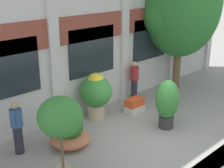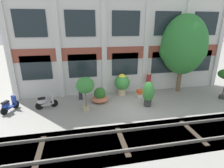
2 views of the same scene
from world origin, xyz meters
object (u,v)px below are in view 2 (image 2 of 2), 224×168
object	(u,v)px
resident_watching_tracks	(80,88)
broadleaf_tree	(183,46)
potted_plant_square_trough	(142,93)
potted_plant_fluted_column	(122,83)
potted_plant_low_pan	(85,86)
potted_plant_wide_bowl	(100,96)
resident_by_doorway	(149,82)
scooter_second_parked	(45,102)
scooter_near_curb	(9,105)
potted_plant_stone_basin	(148,93)

from	to	relation	value
resident_watching_tracks	broadleaf_tree	bearing A→B (deg)	14.77
potted_plant_square_trough	potted_plant_fluted_column	bearing A→B (deg)	156.04
potted_plant_low_pan	potted_plant_wide_bowl	xyz separation A→B (m)	(1.00, 1.09, -1.18)
broadleaf_tree	resident_by_doorway	bearing A→B (deg)	172.82
scooter_second_parked	potted_plant_wide_bowl	bearing A→B (deg)	-9.53
potted_plant_fluted_column	scooter_near_curb	bearing A→B (deg)	-169.95
potted_plant_stone_basin	potted_plant_fluted_column	distance (m)	2.47
broadleaf_tree	potted_plant_fluted_column	bearing A→B (deg)	178.91
resident_by_doorway	potted_plant_stone_basin	bearing A→B (deg)	-57.67
potted_plant_low_pan	resident_watching_tracks	xyz separation A→B (m)	(-0.31, 1.73, -0.74)
scooter_near_curb	scooter_second_parked	world-z (taller)	same
potted_plant_square_trough	resident_by_doorway	xyz separation A→B (m)	(0.85, 0.81, 0.61)
potted_plant_fluted_column	resident_by_doorway	xyz separation A→B (m)	(2.19, 0.22, -0.10)
broadleaf_tree	resident_by_doorway	world-z (taller)	broadleaf_tree
resident_by_doorway	scooter_second_parked	bearing A→B (deg)	-113.75
potted_plant_low_pan	scooter_second_parked	xyz separation A→B (m)	(-2.52, 0.72, -1.15)
potted_plant_square_trough	potted_plant_low_pan	world-z (taller)	potted_plant_low_pan
scooter_second_parked	resident_by_doorway	world-z (taller)	resident_by_doorway
broadleaf_tree	potted_plant_square_trough	xyz separation A→B (m)	(-3.27, -0.51, -3.31)
potted_plant_low_pan	resident_by_doorway	world-z (taller)	potted_plant_low_pan
potted_plant_wide_bowl	scooter_near_curb	bearing A→B (deg)	-175.65
scooter_near_curb	scooter_second_parked	bearing A→B (deg)	-61.88
potted_plant_fluted_column	resident_by_doorway	world-z (taller)	potted_plant_fluted_column
potted_plant_stone_basin	scooter_near_curb	world-z (taller)	potted_plant_stone_basin
potted_plant_square_trough	potted_plant_low_pan	bearing A→B (deg)	-161.61
potted_plant_low_pan	potted_plant_wide_bowl	size ratio (longest dim) A/B	1.79
broadleaf_tree	potted_plant_wide_bowl	xyz separation A→B (m)	(-6.41, -0.80, -3.14)
broadleaf_tree	potted_plant_square_trough	distance (m)	4.68
resident_watching_tracks	potted_plant_stone_basin	bearing A→B (deg)	-10.44
scooter_near_curb	broadleaf_tree	bearing A→B (deg)	-57.76
potted_plant_stone_basin	resident_watching_tracks	distance (m)	4.71
broadleaf_tree	resident_by_doorway	size ratio (longest dim) A/B	3.65
potted_plant_fluted_column	scooter_near_curb	xyz separation A→B (m)	(-7.44, -1.32, -0.52)
resident_by_doorway	potted_plant_square_trough	bearing A→B (deg)	-80.98
resident_watching_tracks	potted_plant_wide_bowl	bearing A→B (deg)	-12.48
potted_plant_fluted_column	potted_plant_low_pan	size ratio (longest dim) A/B	0.77
potted_plant_stone_basin	scooter_second_parked	xyz separation A→B (m)	(-6.51, 0.91, -0.47)
potted_plant_stone_basin	potted_plant_square_trough	size ratio (longest dim) A/B	2.16
potted_plant_low_pan	potted_plant_square_trough	bearing A→B (deg)	18.39
potted_plant_fluted_column	resident_watching_tracks	bearing A→B (deg)	-175.41
potted_plant_square_trough	resident_by_doorway	world-z (taller)	resident_by_doorway
potted_plant_wide_bowl	resident_by_doorway	size ratio (longest dim) A/B	0.75
resident_watching_tracks	potted_plant_square_trough	bearing A→B (deg)	9.09
potted_plant_stone_basin	potted_plant_wide_bowl	size ratio (longest dim) A/B	1.39
potted_plant_stone_basin	potted_plant_wide_bowl	bearing A→B (deg)	156.91
potted_plant_low_pan	resident_by_doorway	bearing A→B (deg)	23.71
broadleaf_tree	scooter_second_parked	distance (m)	10.48
potted_plant_square_trough	scooter_near_curb	distance (m)	8.82
potted_plant_square_trough	scooter_near_curb	bearing A→B (deg)	-175.31
potted_plant_fluted_column	scooter_near_curb	world-z (taller)	potted_plant_fluted_column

